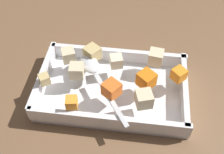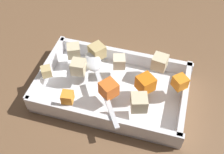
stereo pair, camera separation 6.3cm
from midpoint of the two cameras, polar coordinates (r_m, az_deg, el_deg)
name	(u,v)px [view 1 (the left image)]	position (r m, az deg, el deg)	size (l,w,h in m)	color
ground_plane	(114,93)	(0.67, -2.27, -3.38)	(4.00, 4.00, 0.00)	brown
baking_dish	(112,90)	(0.66, -2.71, -2.78)	(0.34, 0.21, 0.05)	silver
carrot_chunk_near_left	(146,79)	(0.61, 4.14, -0.65)	(0.03, 0.03, 0.03)	orange
carrot_chunk_back_center	(114,89)	(0.59, -2.66, -2.70)	(0.03, 0.03, 0.03)	orange
carrot_chunk_corner_ne	(72,102)	(0.59, -11.27, -5.29)	(0.02, 0.02, 0.02)	orange
carrot_chunk_rim_edge	(179,74)	(0.64, 10.77, 0.37)	(0.03, 0.03, 0.03)	orange
potato_chunk_far_right	(68,55)	(0.68, -11.50, 4.24)	(0.03, 0.03, 0.03)	beige
potato_chunk_mid_right	(92,53)	(0.67, -6.70, 4.73)	(0.03, 0.03, 0.03)	tan
potato_chunk_corner_sw	(77,71)	(0.64, -9.99, 1.15)	(0.03, 0.03, 0.03)	beige
potato_chunk_heap_top	(115,61)	(0.65, -2.15, 3.13)	(0.03, 0.03, 0.03)	beige
potato_chunk_mid_left	(144,99)	(0.58, 3.46, -4.65)	(0.03, 0.03, 0.03)	beige
potato_chunk_center	(44,79)	(0.65, -16.33, -0.56)	(0.02, 0.02, 0.02)	tan
potato_chunk_heap_side	(156,57)	(0.66, 6.27, 3.90)	(0.03, 0.03, 0.03)	beige
serving_spoon	(92,68)	(0.65, -6.90, 1.71)	(0.14, 0.19, 0.02)	silver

